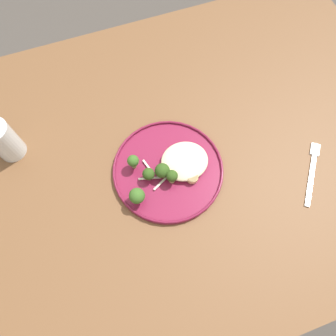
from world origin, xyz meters
name	(u,v)px	position (x,y,z in m)	size (l,w,h in m)	color
ground	(173,220)	(0.00, 0.00, 0.00)	(6.00, 6.00, 0.00)	#47423D
wooden_dining_table	(176,166)	(0.00, 0.00, 0.66)	(1.40, 1.00, 0.74)	brown
dinner_plate	(168,170)	(0.04, 0.04, 0.75)	(0.29, 0.29, 0.02)	maroon
noodle_bed	(185,161)	(-0.01, 0.04, 0.76)	(0.12, 0.11, 0.03)	beige
seared_scallop_tiny_bay	(177,161)	(0.01, 0.03, 0.76)	(0.03, 0.03, 0.02)	beige
seared_scallop_large_seared	(194,153)	(-0.04, 0.02, 0.76)	(0.02, 0.02, 0.02)	#DBB77A
seared_scallop_rear_pale	(184,165)	(0.00, 0.04, 0.76)	(0.02, 0.02, 0.02)	#DBB77A
seared_scallop_center_golden	(192,178)	(-0.01, 0.08, 0.76)	(0.03, 0.03, 0.02)	#DBB77A
broccoli_floret_small_sprig	(148,174)	(0.09, 0.04, 0.78)	(0.03, 0.03, 0.04)	#89A356
broccoli_floret_tall_stalk	(137,196)	(0.14, 0.09, 0.78)	(0.04, 0.04, 0.05)	#89A356
broccoli_floret_split_head	(162,171)	(0.06, 0.05, 0.78)	(0.04, 0.04, 0.05)	#7A994C
broccoli_floret_right_tilted	(172,176)	(0.04, 0.07, 0.78)	(0.03, 0.03, 0.05)	#89A356
broccoli_floret_near_rim	(134,162)	(0.12, 0.00, 0.78)	(0.03, 0.03, 0.05)	#7A994C
onion_sliver_short_strip	(150,178)	(0.09, 0.05, 0.75)	(0.06, 0.01, 0.00)	silver
onion_sliver_curled_piece	(148,166)	(0.09, 0.01, 0.75)	(0.04, 0.01, 0.00)	silver
onion_sliver_long_sliver	(161,183)	(0.07, 0.07, 0.75)	(0.05, 0.01, 0.00)	silver
water_glass	(5,142)	(0.41, -0.16, 0.79)	(0.07, 0.07, 0.12)	silver
dinner_fork	(312,171)	(-0.32, 0.17, 0.74)	(0.13, 0.16, 0.00)	silver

